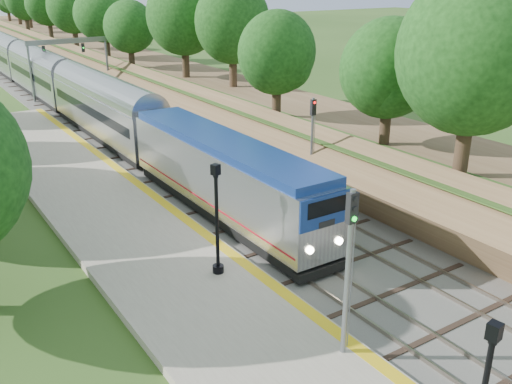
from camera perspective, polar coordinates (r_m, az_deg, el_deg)
trackbed at (r=69.18m, az=-19.34°, el=9.54°), size 9.50×170.00×0.28m
platform at (r=26.86m, az=-9.70°, el=-6.53°), size 6.40×68.00×0.38m
yellow_stripe at (r=27.86m, az=-4.36°, el=-4.75°), size 0.55×68.00×0.01m
embankment at (r=71.30m, az=-12.94°, el=12.04°), size 10.64×170.00×11.70m
signal_gantry at (r=63.79m, az=-18.25°, el=13.13°), size 8.40×0.38×6.20m
train at (r=83.92m, az=-23.75°, el=12.25°), size 2.83×133.18×4.17m
lamppost_far at (r=23.98m, az=-3.92°, el=-3.41°), size 0.49×0.49×4.91m
signal_platform at (r=18.56m, az=9.28°, el=-6.35°), size 0.35×0.28×5.94m
signal_farside at (r=33.71m, az=5.64°, el=5.67°), size 0.31×0.25×5.70m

